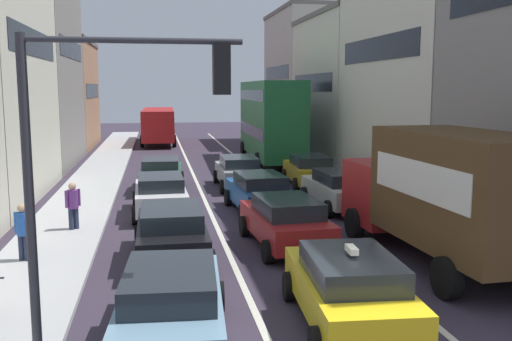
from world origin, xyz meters
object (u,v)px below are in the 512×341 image
object	(u,v)px
removalist_box_truck	(443,191)
wagon_left_lane_second	(171,231)
sedan_left_lane_fourth	(161,173)
coupe_centre_lane_fourth	(239,171)
bus_mid_queue_primary	(271,118)
sedan_left_lane_third	(161,194)
hatchback_centre_lane_third	(259,192)
taxi_centre_lane_front	(349,287)
pedestrian_mid_sidewalk	(73,204)
wagon_right_lane_far	(309,170)
pedestrian_far_sidewalk	(23,230)
sedan_centre_lane_second	(286,220)
sedan_left_lane_front	(171,303)
bus_far_queue_secondary	(158,123)
sedan_right_lane_behind_truck	(340,189)
traffic_light_pole	(106,139)

from	to	relation	value
removalist_box_truck	wagon_left_lane_second	bearing A→B (deg)	74.32
wagon_left_lane_second	sedan_left_lane_fourth	bearing A→B (deg)	0.64
coupe_centre_lane_fourth	bus_mid_queue_primary	world-z (taller)	bus_mid_queue_primary
sedan_left_lane_third	hatchback_centre_lane_third	bearing A→B (deg)	-94.77
bus_mid_queue_primary	taxi_centre_lane_front	bearing A→B (deg)	173.63
removalist_box_truck	pedestrian_mid_sidewalk	size ratio (longest dim) A/B	4.70
wagon_right_lane_far	wagon_left_lane_second	bearing A→B (deg)	150.66
bus_mid_queue_primary	pedestrian_far_sidewalk	world-z (taller)	bus_mid_queue_primary
sedan_centre_lane_second	wagon_right_lane_far	world-z (taller)	same
sedan_left_lane_fourth	sedan_left_lane_third	bearing A→B (deg)	-178.19
removalist_box_truck	wagon_left_lane_second	world-z (taller)	removalist_box_truck
sedan_left_lane_front	sedan_left_lane_third	size ratio (longest dim) A/B	1.02
sedan_left_lane_third	taxi_centre_lane_front	bearing A→B (deg)	-163.32
removalist_box_truck	pedestrian_far_sidewalk	world-z (taller)	removalist_box_truck
taxi_centre_lane_front	bus_far_queue_secondary	world-z (taller)	bus_far_queue_secondary
sedan_centre_lane_second	sedan_right_lane_behind_truck	xyz separation A→B (m)	(3.27, 4.90, 0.00)
coupe_centre_lane_fourth	pedestrian_far_sidewalk	size ratio (longest dim) A/B	2.59
wagon_left_lane_second	hatchback_centre_lane_third	xyz separation A→B (m)	(3.43, 5.51, 0.00)
traffic_light_pole	wagon_left_lane_second	xyz separation A→B (m)	(1.15, 5.65, -3.02)
bus_mid_queue_primary	traffic_light_pole	bearing A→B (deg)	164.35
taxi_centre_lane_front	pedestrian_far_sidewalk	bearing A→B (deg)	57.41
hatchback_centre_lane_third	removalist_box_truck	bearing A→B (deg)	-156.58
pedestrian_mid_sidewalk	bus_mid_queue_primary	bearing A→B (deg)	-68.40
pedestrian_far_sidewalk	wagon_right_lane_far	bearing A→B (deg)	163.43
wagon_left_lane_second	removalist_box_truck	bearing A→B (deg)	-103.11
sedan_left_lane_third	bus_mid_queue_primary	distance (m)	15.85
sedan_left_lane_front	sedan_left_lane_fourth	distance (m)	16.24
sedan_left_lane_fourth	bus_mid_queue_primary	world-z (taller)	bus_mid_queue_primary
sedan_left_lane_front	sedan_left_lane_fourth	size ratio (longest dim) A/B	1.01
sedan_left_lane_third	wagon_right_lane_far	size ratio (longest dim) A/B	0.99
traffic_light_pole	sedan_left_lane_third	size ratio (longest dim) A/B	1.27
sedan_left_lane_fourth	wagon_right_lane_far	world-z (taller)	same
bus_mid_queue_primary	pedestrian_mid_sidewalk	bearing A→B (deg)	150.71
sedan_right_lane_behind_truck	pedestrian_far_sidewalk	distance (m)	11.78
wagon_left_lane_second	sedan_right_lane_behind_truck	bearing A→B (deg)	-49.73
pedestrian_mid_sidewalk	wagon_left_lane_second	bearing A→B (deg)	-176.50
bus_mid_queue_primary	sedan_centre_lane_second	bearing A→B (deg)	171.47
sedan_left_lane_third	pedestrian_far_sidewalk	distance (m)	6.61
coupe_centre_lane_fourth	bus_far_queue_secondary	bearing A→B (deg)	9.08
traffic_light_pole	sedan_left_lane_third	bearing A→B (deg)	85.38
sedan_left_lane_front	bus_far_queue_secondary	distance (m)	38.91
hatchback_centre_lane_third	sedan_right_lane_behind_truck	world-z (taller)	same
traffic_light_pole	pedestrian_mid_sidewalk	xyz separation A→B (m)	(-1.87, 9.12, -2.87)
hatchback_centre_lane_third	coupe_centre_lane_fourth	distance (m)	5.47
taxi_centre_lane_front	pedestrian_mid_sidewalk	bearing A→B (deg)	40.25
sedan_centre_lane_second	pedestrian_mid_sidewalk	distance (m)	6.94
sedan_centre_lane_second	sedan_left_lane_third	size ratio (longest dim) A/B	1.01
traffic_light_pole	sedan_left_lane_fourth	world-z (taller)	traffic_light_pole
removalist_box_truck	taxi_centre_lane_front	distance (m)	5.20
taxi_centre_lane_front	sedan_left_lane_fourth	bearing A→B (deg)	15.84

